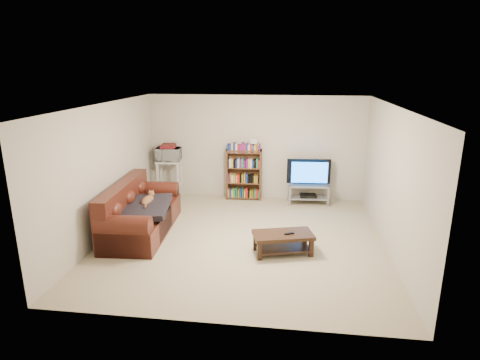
# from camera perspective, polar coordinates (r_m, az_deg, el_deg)

# --- Properties ---
(floor) EXTENTS (5.00, 5.00, 0.00)m
(floor) POSITION_cam_1_polar(r_m,az_deg,el_deg) (7.35, 0.38, -8.40)
(floor) COLOR #C6B793
(floor) RESTS_ON ground
(ceiling) EXTENTS (5.00, 5.00, 0.00)m
(ceiling) POSITION_cam_1_polar(r_m,az_deg,el_deg) (6.73, 0.41, 10.58)
(ceiling) COLOR white
(ceiling) RESTS_ON ground
(wall_back) EXTENTS (5.00, 0.00, 5.00)m
(wall_back) POSITION_cam_1_polar(r_m,az_deg,el_deg) (9.36, 2.27, 4.65)
(wall_back) COLOR beige
(wall_back) RESTS_ON ground
(wall_front) EXTENTS (5.00, 0.00, 5.00)m
(wall_front) POSITION_cam_1_polar(r_m,az_deg,el_deg) (4.60, -3.43, -7.47)
(wall_front) COLOR beige
(wall_front) RESTS_ON ground
(wall_left) EXTENTS (0.00, 5.00, 5.00)m
(wall_left) POSITION_cam_1_polar(r_m,az_deg,el_deg) (7.65, -18.54, 1.26)
(wall_left) COLOR beige
(wall_left) RESTS_ON ground
(wall_right) EXTENTS (0.00, 5.00, 5.00)m
(wall_right) POSITION_cam_1_polar(r_m,az_deg,el_deg) (7.10, 20.86, -0.06)
(wall_right) COLOR beige
(wall_right) RESTS_ON ground
(sofa) EXTENTS (1.09, 2.27, 0.95)m
(sofa) POSITION_cam_1_polar(r_m,az_deg,el_deg) (7.77, -14.32, -4.90)
(sofa) COLOR #471A12
(sofa) RESTS_ON floor
(blanket) EXTENTS (1.01, 1.22, 0.19)m
(blanket) POSITION_cam_1_polar(r_m,az_deg,el_deg) (7.50, -13.43, -3.77)
(blanket) COLOR black
(blanket) RESTS_ON sofa
(cat) EXTENTS (0.28, 0.62, 0.18)m
(cat) POSITION_cam_1_polar(r_m,az_deg,el_deg) (7.67, -13.01, -2.85)
(cat) COLOR brown
(cat) RESTS_ON sofa
(coffee_table) EXTENTS (1.08, 0.73, 0.36)m
(coffee_table) POSITION_cam_1_polar(r_m,az_deg,el_deg) (6.77, 6.13, -8.40)
(coffee_table) COLOR black
(coffee_table) RESTS_ON floor
(remote) EXTENTS (0.17, 0.11, 0.02)m
(remote) POSITION_cam_1_polar(r_m,az_deg,el_deg) (6.70, 7.00, -7.56)
(remote) COLOR black
(remote) RESTS_ON coffee_table
(tv_stand) EXTENTS (0.94, 0.47, 0.45)m
(tv_stand) POSITION_cam_1_polar(r_m,az_deg,el_deg) (9.21, 9.67, -1.48)
(tv_stand) COLOR #999EA3
(tv_stand) RESTS_ON floor
(television) EXTENTS (0.99, 0.20, 0.56)m
(television) POSITION_cam_1_polar(r_m,az_deg,el_deg) (9.09, 9.80, 1.08)
(television) COLOR black
(television) RESTS_ON tv_stand
(dvd_player) EXTENTS (0.38, 0.28, 0.06)m
(dvd_player) POSITION_cam_1_polar(r_m,az_deg,el_deg) (9.24, 9.64, -2.19)
(dvd_player) COLOR black
(dvd_player) RESTS_ON tv_stand
(bookshelf) EXTENTS (0.83, 0.28, 1.18)m
(bookshelf) POSITION_cam_1_polar(r_m,az_deg,el_deg) (9.33, 0.56, 0.90)
(bookshelf) COLOR #502F1B
(bookshelf) RESTS_ON floor
(shelf_clutter) EXTENTS (0.60, 0.20, 0.28)m
(shelf_clutter) POSITION_cam_1_polar(r_m,az_deg,el_deg) (9.18, 1.20, 4.99)
(shelf_clutter) COLOR silver
(shelf_clutter) RESTS_ON bookshelf
(microwave_stand) EXTENTS (0.59, 0.45, 0.90)m
(microwave_stand) POSITION_cam_1_polar(r_m,az_deg,el_deg) (9.60, -9.99, 0.86)
(microwave_stand) COLOR silver
(microwave_stand) RESTS_ON floor
(microwave) EXTENTS (0.58, 0.41, 0.31)m
(microwave) POSITION_cam_1_polar(r_m,az_deg,el_deg) (9.49, -10.12, 3.64)
(microwave) COLOR silver
(microwave) RESTS_ON microwave_stand
(game_boxes) EXTENTS (0.35, 0.31, 0.05)m
(game_boxes) POSITION_cam_1_polar(r_m,az_deg,el_deg) (9.45, -10.17, 4.69)
(game_boxes) COLOR maroon
(game_boxes) RESTS_ON microwave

